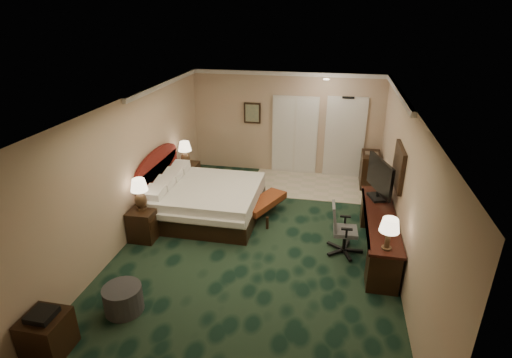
% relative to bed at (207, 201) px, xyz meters
% --- Properties ---
extents(floor, '(5.00, 7.50, 0.00)m').
position_rel_bed_xyz_m(floor, '(1.30, -0.86, -0.35)').
color(floor, black).
rests_on(floor, ground).
extents(ceiling, '(5.00, 7.50, 0.00)m').
position_rel_bed_xyz_m(ceiling, '(1.30, -0.86, 2.35)').
color(ceiling, white).
rests_on(ceiling, wall_back).
extents(wall_back, '(5.00, 0.00, 2.70)m').
position_rel_bed_xyz_m(wall_back, '(1.30, 2.89, 1.00)').
color(wall_back, tan).
rests_on(wall_back, ground).
extents(wall_front, '(5.00, 0.00, 2.70)m').
position_rel_bed_xyz_m(wall_front, '(1.30, -4.61, 1.00)').
color(wall_front, tan).
rests_on(wall_front, ground).
extents(wall_left, '(0.00, 7.50, 2.70)m').
position_rel_bed_xyz_m(wall_left, '(-1.20, -0.86, 1.00)').
color(wall_left, tan).
rests_on(wall_left, ground).
extents(wall_right, '(0.00, 7.50, 2.70)m').
position_rel_bed_xyz_m(wall_right, '(3.80, -0.86, 1.00)').
color(wall_right, tan).
rests_on(wall_right, ground).
extents(crown_molding, '(5.00, 7.50, 0.10)m').
position_rel_bed_xyz_m(crown_molding, '(1.30, -0.86, 2.30)').
color(crown_molding, silver).
rests_on(crown_molding, wall_back).
extents(tile_patch, '(3.20, 1.70, 0.01)m').
position_rel_bed_xyz_m(tile_patch, '(2.20, 2.04, -0.34)').
color(tile_patch, '#BDB69B').
rests_on(tile_patch, ground).
extents(headboard, '(0.12, 2.00, 1.40)m').
position_rel_bed_xyz_m(headboard, '(-1.14, 0.14, 0.35)').
color(headboard, '#4F0E10').
rests_on(headboard, ground).
extents(entry_door, '(1.02, 0.06, 2.18)m').
position_rel_bed_xyz_m(entry_door, '(2.85, 2.86, 0.70)').
color(entry_door, silver).
rests_on(entry_door, ground).
extents(closet_doors, '(1.20, 0.06, 2.10)m').
position_rel_bed_xyz_m(closet_doors, '(1.55, 2.85, 0.70)').
color(closet_doors, beige).
rests_on(closet_doors, ground).
extents(wall_art, '(0.45, 0.06, 0.55)m').
position_rel_bed_xyz_m(wall_art, '(0.40, 2.85, 1.25)').
color(wall_art, '#536D5E').
rests_on(wall_art, wall_back).
extents(wall_mirror, '(0.05, 0.95, 0.75)m').
position_rel_bed_xyz_m(wall_mirror, '(3.76, -0.26, 1.20)').
color(wall_mirror, white).
rests_on(wall_mirror, wall_right).
extents(bed, '(2.19, 2.03, 0.70)m').
position_rel_bed_xyz_m(bed, '(0.00, 0.00, 0.00)').
color(bed, white).
rests_on(bed, ground).
extents(nightstand_near, '(0.50, 0.57, 0.62)m').
position_rel_bed_xyz_m(nightstand_near, '(-0.93, -1.10, -0.04)').
color(nightstand_near, black).
rests_on(nightstand_near, ground).
extents(nightstand_far, '(0.51, 0.59, 0.64)m').
position_rel_bed_xyz_m(nightstand_far, '(-0.92, 1.28, -0.03)').
color(nightstand_far, black).
rests_on(nightstand_far, ground).
extents(lamp_near, '(0.41, 0.41, 0.62)m').
position_rel_bed_xyz_m(lamp_near, '(-0.96, -1.07, 0.58)').
color(lamp_near, black).
rests_on(lamp_near, nightstand_near).
extents(lamp_far, '(0.38, 0.38, 0.60)m').
position_rel_bed_xyz_m(lamp_far, '(-0.92, 1.24, 0.59)').
color(lamp_far, black).
rests_on(lamp_far, nightstand_far).
extents(bed_bench, '(0.87, 1.28, 0.41)m').
position_rel_bed_xyz_m(bed_bench, '(1.21, 0.20, -0.14)').
color(bed_bench, brown).
rests_on(bed_bench, ground).
extents(ottoman, '(0.58, 0.58, 0.41)m').
position_rel_bed_xyz_m(ottoman, '(-0.33, -3.08, -0.14)').
color(ottoman, '#353535').
rests_on(ottoman, ground).
extents(side_table, '(0.53, 0.53, 0.57)m').
position_rel_bed_xyz_m(side_table, '(-0.90, -3.99, -0.06)').
color(side_table, black).
rests_on(side_table, ground).
extents(desk, '(0.56, 2.58, 0.74)m').
position_rel_bed_xyz_m(desk, '(3.50, -0.70, 0.02)').
color(desk, black).
rests_on(desk, ground).
extents(tv, '(0.41, 1.01, 0.81)m').
position_rel_bed_xyz_m(tv, '(3.49, 0.02, 0.80)').
color(tv, black).
rests_on(tv, desk).
extents(desk_lamp, '(0.39, 0.39, 0.54)m').
position_rel_bed_xyz_m(desk_lamp, '(3.50, -1.78, 0.67)').
color(desk_lamp, black).
rests_on(desk_lamp, desk).
extents(desk_chair, '(0.59, 0.56, 0.98)m').
position_rel_bed_xyz_m(desk_chair, '(2.91, -0.85, 0.14)').
color(desk_chair, '#595959').
rests_on(desk_chair, ground).
extents(minibar, '(0.45, 0.80, 0.85)m').
position_rel_bed_xyz_m(minibar, '(3.53, 2.34, 0.08)').
color(minibar, black).
rests_on(minibar, ground).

